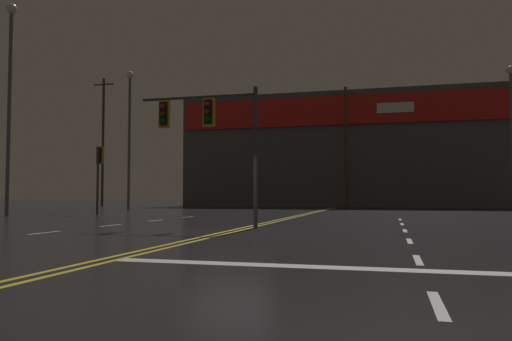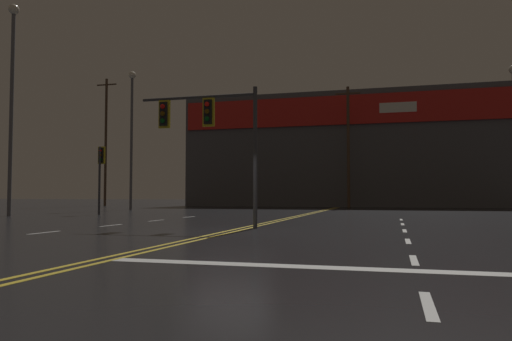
{
  "view_description": "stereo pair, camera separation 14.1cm",
  "coord_description": "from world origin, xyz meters",
  "px_view_note": "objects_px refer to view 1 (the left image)",
  "views": [
    {
      "loc": [
        4.67,
        -14.4,
        1.11
      ],
      "look_at": [
        0.0,
        3.08,
        2.0
      ],
      "focal_mm": 35.0,
      "sensor_mm": 36.0,
      "label": 1
    },
    {
      "loc": [
        4.8,
        -14.36,
        1.11
      ],
      "look_at": [
        0.0,
        3.08,
        2.0
      ],
      "focal_mm": 35.0,
      "sensor_mm": 36.0,
      "label": 2
    }
  ],
  "objects_px": {
    "traffic_signal_median": "(206,123)",
    "streetlight_near_left": "(512,118)",
    "streetlight_far_left": "(10,83)",
    "streetlight_median_approach": "(129,122)",
    "traffic_signal_corner_northwest": "(99,164)"
  },
  "relations": [
    {
      "from": "streetlight_median_approach",
      "to": "streetlight_far_left",
      "type": "bearing_deg",
      "value": -92.44
    },
    {
      "from": "traffic_signal_median",
      "to": "traffic_signal_corner_northwest",
      "type": "height_order",
      "value": "traffic_signal_median"
    },
    {
      "from": "traffic_signal_corner_northwest",
      "to": "streetlight_median_approach",
      "type": "relative_size",
      "value": 0.37
    },
    {
      "from": "streetlight_median_approach",
      "to": "streetlight_far_left",
      "type": "xyz_separation_m",
      "value": [
        -0.5,
        -11.72,
        0.46
      ]
    },
    {
      "from": "traffic_signal_median",
      "to": "streetlight_near_left",
      "type": "relative_size",
      "value": 0.5
    },
    {
      "from": "streetlight_far_left",
      "to": "streetlight_median_approach",
      "type": "bearing_deg",
      "value": 87.56
    },
    {
      "from": "streetlight_median_approach",
      "to": "traffic_signal_median",
      "type": "bearing_deg",
      "value": -53.97
    },
    {
      "from": "streetlight_near_left",
      "to": "streetlight_median_approach",
      "type": "relative_size",
      "value": 0.9
    },
    {
      "from": "streetlight_near_left",
      "to": "streetlight_far_left",
      "type": "height_order",
      "value": "streetlight_far_left"
    },
    {
      "from": "streetlight_near_left",
      "to": "traffic_signal_corner_northwest",
      "type": "bearing_deg",
      "value": -156.69
    },
    {
      "from": "traffic_signal_corner_northwest",
      "to": "streetlight_near_left",
      "type": "height_order",
      "value": "streetlight_near_left"
    },
    {
      "from": "traffic_signal_median",
      "to": "streetlight_median_approach",
      "type": "bearing_deg",
      "value": 126.03
    },
    {
      "from": "traffic_signal_median",
      "to": "streetlight_median_approach",
      "type": "relative_size",
      "value": 0.45
    },
    {
      "from": "traffic_signal_corner_northwest",
      "to": "streetlight_far_left",
      "type": "relative_size",
      "value": 0.34
    },
    {
      "from": "streetlight_median_approach",
      "to": "traffic_signal_corner_northwest",
      "type": "bearing_deg",
      "value": -70.87
    }
  ]
}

